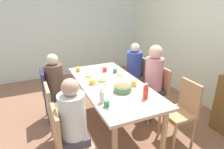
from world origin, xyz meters
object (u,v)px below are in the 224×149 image
person_1 (74,121)px  plate_1 (89,76)px  cup_0 (92,82)px  bottle_1 (102,96)px  bottle_0 (146,92)px  cup_5 (78,69)px  cup_2 (134,83)px  plate_2 (102,81)px  chair_2 (137,77)px  person_2 (134,68)px  cup_1 (107,104)px  person_0 (153,77)px  chair_1 (67,139)px  dining_table (112,89)px  chair_0 (156,90)px  person_4 (55,81)px  bowl_0 (123,88)px  chair_3 (183,108)px  chair_4 (51,92)px  chair_5 (57,111)px  plate_0 (120,75)px  cup_3 (105,69)px

person_1 → plate_1: size_ratio=5.64×
cup_0 → bottle_1: bottle_1 is taller
bottle_0 → cup_5: bearing=-158.1°
cup_5 → cup_2: bearing=32.6°
plate_2 → cup_0: size_ratio=1.92×
chair_2 → cup_5: 1.18m
person_2 → bottle_1: bearing=-44.6°
cup_1 → bottle_1: bearing=-172.8°
bottle_0 → person_0: bearing=137.9°
person_2 → bottle_0: 1.33m
chair_1 → person_2: size_ratio=0.75×
person_1 → person_2: size_ratio=1.03×
chair_2 → dining_table: bearing=-52.5°
cup_5 → dining_table: bearing=23.7°
cup_0 → cup_2: cup_2 is taller
chair_1 → chair_0: bearing=111.0°
bottle_1 → person_0: bearing=112.9°
chair_0 → person_2: size_ratio=0.75×
dining_table → chair_2: 1.05m
person_2 → person_4: person_2 is taller
cup_1 → bowl_0: bearing=129.5°
chair_3 → chair_4: same height
bottle_0 → chair_5: bearing=-119.5°
chair_2 → chair_0: bearing=0.0°
person_1 → dining_table: bearing=130.8°
chair_3 → chair_5: same height
chair_3 → chair_1: bearing=-90.0°
plate_0 → bottle_1: (0.69, -0.58, 0.07)m
person_4 → cup_0: person_4 is taller
cup_0 → bottle_0: bearing=34.4°
chair_0 → bowl_0: size_ratio=3.70×
person_4 → cup_2: size_ratio=9.61×
chair_5 → chair_1: bearing=0.0°
plate_0 → bottle_0: bearing=-2.7°
person_4 → cup_1: 1.28m
plate_0 → plate_2: same height
person_1 → cup_5: bearing=163.0°
person_2 → cup_0: bearing=-62.5°
bowl_0 → cup_0: (-0.39, -0.30, -0.01)m
chair_2 → person_4: size_ratio=0.78×
plate_2 → cup_3: 0.45m
person_0 → plate_1: person_0 is taller
cup_1 → cup_3: cup_1 is taller
cup_2 → person_4: bearing=-129.4°
plate_0 → person_1: bearing=-48.4°
person_2 → bowl_0: bearing=-37.4°
cup_2 → cup_5: (-0.91, -0.58, -0.00)m
plate_1 → cup_0: 0.29m
dining_table → chair_3: 1.05m
dining_table → chair_1: (0.63, -0.82, -0.18)m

